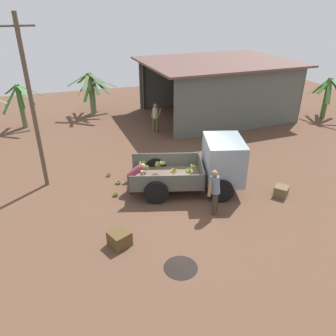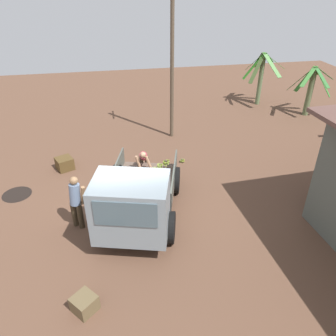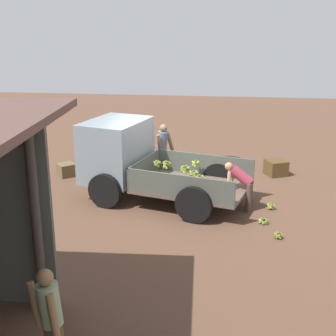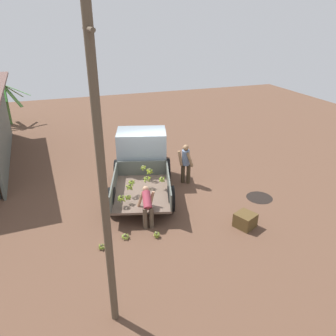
# 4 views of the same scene
# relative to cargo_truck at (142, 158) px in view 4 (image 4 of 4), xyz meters

# --- Properties ---
(ground) EXTENTS (36.00, 36.00, 0.00)m
(ground) POSITION_rel_cargo_truck_xyz_m (-0.86, 0.02, -1.09)
(ground) COLOR brown
(mud_patch_0) EXTENTS (0.98, 0.98, 0.01)m
(mud_patch_0) POSITION_rel_cargo_truck_xyz_m (-2.69, -3.83, -1.09)
(mud_patch_0) COLOR black
(mud_patch_0) RESTS_ON ground
(cargo_truck) EXTENTS (4.69, 3.09, 2.07)m
(cargo_truck) POSITION_rel_cargo_truck_xyz_m (0.00, 0.00, 0.00)
(cargo_truck) COLOR brown
(cargo_truck) RESTS_ON ground
(utility_pole) EXTENTS (1.15, 0.16, 6.47)m
(utility_pole) POSITION_rel_cargo_truck_xyz_m (-6.31, 2.32, 2.23)
(utility_pole) COLOR brown
(utility_pole) RESTS_ON ground
(banana_palm_0) EXTENTS (2.21, 2.80, 2.53)m
(banana_palm_0) POSITION_rel_cargo_truck_xyz_m (10.61, 5.94, 0.29)
(banana_palm_0) COLOR #40642D
(banana_palm_0) RESTS_ON ground
(person_foreground_visitor) EXTENTS (0.61, 0.58, 1.69)m
(person_foreground_visitor) POSITION_rel_cargo_truck_xyz_m (-0.66, -1.63, -0.15)
(person_foreground_visitor) COLOR #392E1F
(person_foreground_visitor) RESTS_ON ground
(person_worker_loading) EXTENTS (0.75, 0.61, 1.22)m
(person_worker_loading) POSITION_rel_cargo_truck_xyz_m (-2.99, 0.62, -0.36)
(person_worker_loading) COLOR #4E3F32
(person_worker_loading) RESTS_ON ground
(banana_bunch_on_ground_0) EXTENTS (0.26, 0.25, 0.15)m
(banana_bunch_on_ground_0) POSITION_rel_cargo_truck_xyz_m (-3.52, 1.48, -1.02)
(banana_bunch_on_ground_0) COLOR #463F2D
(banana_bunch_on_ground_0) RESTS_ON ground
(banana_bunch_on_ground_1) EXTENTS (0.22, 0.22, 0.18)m
(banana_bunch_on_ground_1) POSITION_rel_cargo_truck_xyz_m (-3.77, 0.55, -1.00)
(banana_bunch_on_ground_1) COLOR brown
(banana_bunch_on_ground_1) RESTS_ON ground
(banana_bunch_on_ground_2) EXTENTS (0.21, 0.21, 0.16)m
(banana_bunch_on_ground_2) POSITION_rel_cargo_truck_xyz_m (-3.79, 2.25, -1.00)
(banana_bunch_on_ground_2) COLOR brown
(banana_bunch_on_ground_2) RESTS_ON ground
(wooden_crate_0) EXTENTS (0.77, 0.77, 0.47)m
(wooden_crate_0) POSITION_rel_cargo_truck_xyz_m (-4.15, -2.32, -0.86)
(wooden_crate_0) COLOR #503B1E
(wooden_crate_0) RESTS_ON ground
(wooden_crate_1) EXTENTS (0.69, 0.69, 0.40)m
(wooden_crate_1) POSITION_rel_cargo_truck_xyz_m (2.32, -1.40, -0.89)
(wooden_crate_1) COLOR brown
(wooden_crate_1) RESTS_ON ground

